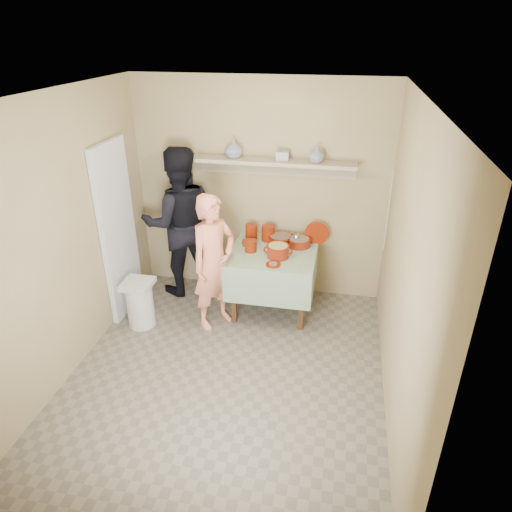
% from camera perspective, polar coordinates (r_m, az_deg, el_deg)
% --- Properties ---
extents(ground, '(3.50, 3.50, 0.00)m').
position_cam_1_polar(ground, '(4.62, -3.73, -14.62)').
color(ground, '#706758').
rests_on(ground, ground).
extents(tile_panel, '(0.06, 0.70, 2.00)m').
position_cam_1_polar(tile_panel, '(5.33, -16.84, 2.94)').
color(tile_panel, silver).
rests_on(tile_panel, ground).
extents(plate_stack_a, '(0.14, 0.14, 0.19)m').
position_cam_1_polar(plate_stack_a, '(5.45, -0.58, 3.02)').
color(plate_stack_a, '#681200').
rests_on(plate_stack_a, serving_table).
extents(plate_stack_b, '(0.16, 0.16, 0.19)m').
position_cam_1_polar(plate_stack_b, '(5.42, 1.53, 2.88)').
color(plate_stack_b, '#681200').
rests_on(plate_stack_b, serving_table).
extents(bowl_stack, '(0.13, 0.13, 0.13)m').
position_cam_1_polar(bowl_stack, '(5.16, -0.67, 1.27)').
color(bowl_stack, '#681200').
rests_on(bowl_stack, serving_table).
extents(empty_bowl, '(0.18, 0.18, 0.05)m').
position_cam_1_polar(empty_bowl, '(5.34, -0.81, 1.68)').
color(empty_bowl, '#681200').
rests_on(empty_bowl, serving_table).
extents(propped_lid, '(0.28, 0.08, 0.28)m').
position_cam_1_polar(propped_lid, '(5.40, 7.58, 2.83)').
color(propped_lid, '#681200').
rests_on(propped_lid, serving_table).
extents(vase_right, '(0.21, 0.21, 0.18)m').
position_cam_1_polar(vase_right, '(5.11, 7.60, 12.48)').
color(vase_right, navy).
rests_on(vase_right, wall_shelf).
extents(vase_left, '(0.28, 0.28, 0.21)m').
position_cam_1_polar(vase_left, '(5.26, -2.81, 13.28)').
color(vase_left, navy).
rests_on(vase_left, wall_shelf).
extents(ceramic_box, '(0.14, 0.11, 0.10)m').
position_cam_1_polar(ceramic_box, '(5.17, 3.33, 12.39)').
color(ceramic_box, navy).
rests_on(ceramic_box, wall_shelf).
extents(person_cook, '(0.63, 0.67, 1.54)m').
position_cam_1_polar(person_cook, '(4.94, -5.27, -0.84)').
color(person_cook, '#F18968').
rests_on(person_cook, ground).
extents(person_helper, '(1.12, 1.02, 1.85)m').
position_cam_1_polar(person_helper, '(5.61, -9.52, 4.14)').
color(person_helper, black).
rests_on(person_helper, ground).
extents(room_shell, '(3.04, 3.54, 2.62)m').
position_cam_1_polar(room_shell, '(3.76, -4.46, 4.11)').
color(room_shell, tan).
rests_on(room_shell, ground).
extents(serving_table, '(0.97, 0.97, 0.76)m').
position_cam_1_polar(serving_table, '(5.26, 2.18, -0.52)').
color(serving_table, '#4C2D16').
rests_on(serving_table, ground).
extents(cazuela_meat_a, '(0.30, 0.30, 0.10)m').
position_cam_1_polar(cazuela_meat_a, '(5.37, 3.12, 2.16)').
color(cazuela_meat_a, '#600F03').
rests_on(cazuela_meat_a, serving_table).
extents(cazuela_meat_b, '(0.28, 0.28, 0.10)m').
position_cam_1_polar(cazuela_meat_b, '(5.31, 5.41, 1.82)').
color(cazuela_meat_b, '#600F03').
rests_on(cazuela_meat_b, serving_table).
extents(ladle, '(0.08, 0.26, 0.19)m').
position_cam_1_polar(ladle, '(5.30, 5.10, 2.36)').
color(ladle, silver).
rests_on(ladle, cazuela_meat_b).
extents(cazuela_rice, '(0.33, 0.25, 0.14)m').
position_cam_1_polar(cazuela_rice, '(5.03, 2.76, 0.73)').
color(cazuela_rice, '#600F03').
rests_on(cazuela_rice, serving_table).
extents(front_plate, '(0.16, 0.16, 0.03)m').
position_cam_1_polar(front_plate, '(4.88, 2.17, -1.06)').
color(front_plate, '#681200').
rests_on(front_plate, serving_table).
extents(wall_shelf, '(1.80, 0.25, 0.21)m').
position_cam_1_polar(wall_shelf, '(5.23, 2.49, 11.49)').
color(wall_shelf, tan).
rests_on(wall_shelf, room_shell).
extents(trash_bin, '(0.32, 0.32, 0.56)m').
position_cam_1_polar(trash_bin, '(5.29, -14.29, -5.72)').
color(trash_bin, silver).
rests_on(trash_bin, ground).
extents(electrical_cord, '(0.01, 0.05, 0.90)m').
position_cam_1_polar(electrical_cord, '(5.17, 16.20, 5.29)').
color(electrical_cord, silver).
rests_on(electrical_cord, wall_shelf).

